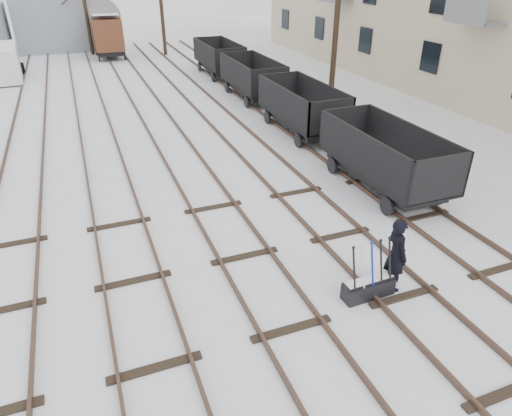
# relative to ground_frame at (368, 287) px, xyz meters

# --- Properties ---
(ground) EXTENTS (120.00, 120.00, 0.00)m
(ground) POSITION_rel_ground_frame_xyz_m (-2.21, -0.38, -0.28)
(ground) COLOR white
(ground) RESTS_ON ground
(tracks) EXTENTS (13.90, 52.00, 0.16)m
(tracks) POSITION_rel_ground_frame_xyz_m (-2.21, 13.30, -0.21)
(tracks) COLOR black
(tracks) RESTS_ON ground
(shed_right) EXTENTS (7.00, 6.00, 4.50)m
(shed_right) POSITION_rel_ground_frame_xyz_m (-6.21, 39.62, 1.96)
(shed_right) COLOR gray
(shed_right) RESTS_ON ground
(ground_frame) EXTENTS (1.31, 0.46, 1.49)m
(ground_frame) POSITION_rel_ground_frame_xyz_m (0.00, 0.00, 0.00)
(ground_frame) COLOR black
(ground_frame) RESTS_ON ground
(worker) EXTENTS (0.49, 0.72, 1.92)m
(worker) POSITION_rel_ground_frame_xyz_m (0.75, 0.10, 0.67)
(worker) COLOR black
(worker) RESTS_ON ground
(freight_wagon_a) EXTENTS (2.16, 5.41, 2.21)m
(freight_wagon_a) POSITION_rel_ground_frame_xyz_m (3.79, 4.92, 0.56)
(freight_wagon_a) COLOR black
(freight_wagon_a) RESTS_ON ground
(freight_wagon_b) EXTENTS (2.16, 5.41, 2.21)m
(freight_wagon_b) POSITION_rel_ground_frame_xyz_m (3.79, 11.32, 0.56)
(freight_wagon_b) COLOR black
(freight_wagon_b) RESTS_ON ground
(freight_wagon_c) EXTENTS (2.16, 5.41, 2.21)m
(freight_wagon_c) POSITION_rel_ground_frame_xyz_m (3.79, 17.72, 0.56)
(freight_wagon_c) COLOR black
(freight_wagon_c) RESTS_ON ground
(freight_wagon_d) EXTENTS (2.16, 5.41, 2.21)m
(freight_wagon_d) POSITION_rel_ground_frame_xyz_m (3.79, 24.12, 0.56)
(freight_wagon_d) COLOR black
(freight_wagon_d) RESTS_ON ground
(box_van_wagon) EXTENTS (2.49, 4.57, 3.45)m
(box_van_wagon) POSITION_rel_ground_frame_xyz_m (-2.67, 33.52, 1.72)
(box_van_wagon) COLOR black
(box_van_wagon) RESTS_ON ground
(panel_van) EXTENTS (2.49, 5.12, 2.20)m
(panel_van) POSITION_rel_ground_frame_xyz_m (-10.08, 27.92, 0.86)
(panel_van) COLOR silver
(panel_van) RESTS_ON ground
(tree_near) EXTENTS (0.30, 0.30, 7.20)m
(tree_near) POSITION_rel_ground_frame_xyz_m (7.25, 14.67, 3.32)
(tree_near) COLOR black
(tree_near) RESTS_ON ground
(tree_far_left) EXTENTS (0.30, 0.30, 6.08)m
(tree_far_left) POSITION_rel_ground_frame_xyz_m (-3.93, 35.52, 2.76)
(tree_far_left) COLOR black
(tree_far_left) RESTS_ON ground
(tree_far_right) EXTENTS (0.30, 0.30, 7.32)m
(tree_far_right) POSITION_rel_ground_frame_xyz_m (1.82, 33.17, 3.38)
(tree_far_right) COLOR black
(tree_far_right) RESTS_ON ground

